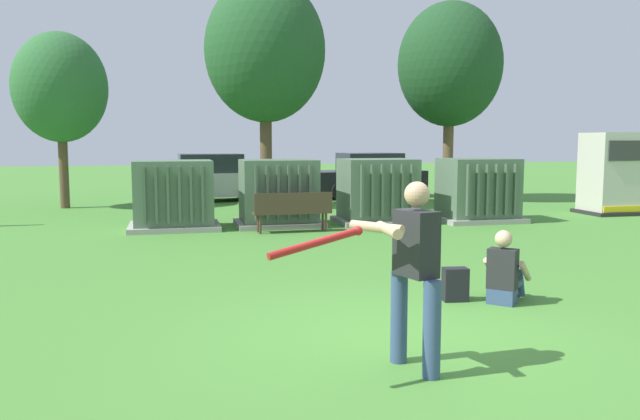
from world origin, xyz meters
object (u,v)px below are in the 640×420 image
(seated_spectator, at_px, (505,274))
(parked_car_left_of_center, at_px, (367,177))
(parked_car_leftmost, at_px, (207,179))
(park_bench, at_px, (293,209))
(transformer_west, at_px, (174,196))
(transformer_mid_west, at_px, (278,194))
(batter, at_px, (411,266))
(transformer_mid_east, at_px, (378,192))
(transformer_east, at_px, (478,191))
(generator_enclosure, at_px, (612,174))
(backpack, at_px, (455,285))

(seated_spectator, relative_size, parked_car_left_of_center, 0.22)
(seated_spectator, distance_m, parked_car_leftmost, 15.16)
(park_bench, bearing_deg, parked_car_left_of_center, 62.27)
(transformer_west, height_order, seated_spectator, transformer_west)
(transformer_mid_west, bearing_deg, park_bench, -83.91)
(seated_spectator, bearing_deg, parked_car_leftmost, 101.40)
(transformer_mid_west, relative_size, seated_spectator, 2.18)
(batter, xyz_separation_m, parked_car_leftmost, (-0.89, 16.92, -0.22))
(parked_car_leftmost, bearing_deg, parked_car_left_of_center, 0.84)
(park_bench, distance_m, seated_spectator, 6.99)
(transformer_mid_west, bearing_deg, transformer_mid_east, -0.38)
(transformer_mid_west, height_order, transformer_east, same)
(parked_car_left_of_center, bearing_deg, transformer_west, -134.88)
(transformer_west, height_order, transformer_mid_west, same)
(transformer_mid_east, xyz_separation_m, generator_enclosure, (7.08, 0.37, 0.35))
(transformer_east, bearing_deg, transformer_mid_east, 174.13)
(transformer_mid_west, distance_m, transformer_mid_east, 2.54)
(transformer_west, relative_size, parked_car_left_of_center, 0.49)
(seated_spectator, relative_size, parked_car_leftmost, 0.23)
(backpack, bearing_deg, transformer_mid_west, 97.70)
(generator_enclosure, xyz_separation_m, parked_car_leftmost, (-10.97, 6.47, -0.38))
(transformer_east, bearing_deg, generator_enclosure, 8.23)
(backpack, distance_m, parked_car_left_of_center, 15.11)
(generator_enclosure, distance_m, seated_spectator, 11.60)
(transformer_west, distance_m, parked_car_left_of_center, 9.78)
(generator_enclosure, bearing_deg, park_bench, -170.60)
(park_bench, height_order, batter, batter)
(transformer_mid_east, relative_size, generator_enclosure, 0.91)
(batter, distance_m, parked_car_leftmost, 16.95)
(transformer_west, xyz_separation_m, generator_enclosure, (12.13, 0.38, 0.35))
(park_bench, bearing_deg, backpack, -82.00)
(generator_enclosure, height_order, backpack, generator_enclosure)
(transformer_west, distance_m, transformer_mid_west, 2.50)
(seated_spectator, height_order, parked_car_left_of_center, parked_car_left_of_center)
(park_bench, distance_m, parked_car_left_of_center, 9.18)
(transformer_mid_west, xyz_separation_m, park_bench, (0.13, -1.21, -0.25))
(transformer_east, height_order, parked_car_left_of_center, same)
(generator_enclosure, distance_m, batter, 14.52)
(transformer_east, relative_size, batter, 1.21)
(transformer_east, relative_size, generator_enclosure, 0.91)
(transformer_mid_east, bearing_deg, transformer_east, -5.87)
(park_bench, height_order, backpack, park_bench)
(transformer_mid_west, distance_m, generator_enclosure, 9.64)
(batter, bearing_deg, backpack, 56.54)
(generator_enclosure, distance_m, parked_car_leftmost, 12.74)
(transformer_mid_west, xyz_separation_m, transformer_mid_east, (2.54, -0.02, 0.00))
(transformer_mid_west, xyz_separation_m, backpack, (1.06, -7.82, -0.57))
(transformer_east, distance_m, park_bench, 5.14)
(parked_car_left_of_center, bearing_deg, park_bench, -117.73)
(seated_spectator, bearing_deg, park_bench, 102.57)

